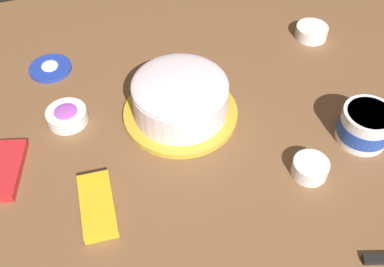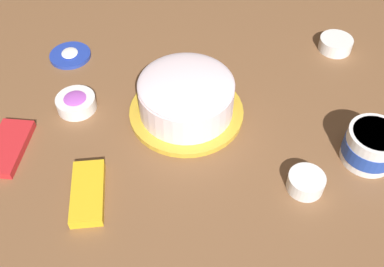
# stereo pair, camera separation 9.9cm
# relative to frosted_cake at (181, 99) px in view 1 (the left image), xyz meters

# --- Properties ---
(ground_plane) EXTENTS (1.54, 1.54, 0.00)m
(ground_plane) POSITION_rel_frosted_cake_xyz_m (0.15, -0.00, -0.05)
(ground_plane) COLOR brown
(frosted_cake) EXTENTS (0.27, 0.27, 0.11)m
(frosted_cake) POSITION_rel_frosted_cake_xyz_m (0.00, 0.00, 0.00)
(frosted_cake) COLOR gold
(frosted_cake) RESTS_ON ground_plane
(frosting_tub) EXTENTS (0.12, 0.12, 0.08)m
(frosting_tub) POSITION_rel_frosted_cake_xyz_m (0.19, 0.37, -0.01)
(frosting_tub) COLOR white
(frosting_tub) RESTS_ON ground_plane
(frosting_tub_lid) EXTENTS (0.11, 0.11, 0.02)m
(frosting_tub_lid) POSITION_rel_frosted_cake_xyz_m (-0.26, -0.29, -0.05)
(frosting_tub_lid) COLOR #233DAD
(frosting_tub_lid) RESTS_ON ground_plane
(sprinkle_bowl_orange) EXTENTS (0.08, 0.08, 0.04)m
(sprinkle_bowl_orange) POSITION_rel_frosted_cake_xyz_m (0.24, 0.22, -0.03)
(sprinkle_bowl_orange) COLOR white
(sprinkle_bowl_orange) RESTS_ON ground_plane
(sprinkle_bowl_rainbow) EXTENTS (0.09, 0.09, 0.04)m
(sprinkle_bowl_rainbow) POSITION_rel_frosted_cake_xyz_m (-0.06, -0.26, -0.03)
(sprinkle_bowl_rainbow) COLOR white
(sprinkle_bowl_rainbow) RESTS_ON ground_plane
(sprinkle_bowl_yellow) EXTENTS (0.09, 0.09, 0.03)m
(sprinkle_bowl_yellow) POSITION_rel_frosted_cake_xyz_m (-0.19, 0.44, -0.03)
(sprinkle_bowl_yellow) COLOR white
(sprinkle_bowl_yellow) RESTS_ON ground_plane
(candy_box_lower) EXTENTS (0.17, 0.11, 0.02)m
(candy_box_lower) POSITION_rel_frosted_cake_xyz_m (0.06, -0.41, -0.04)
(candy_box_lower) COLOR red
(candy_box_lower) RESTS_ON ground_plane
(candy_box_upper) EXTENTS (0.15, 0.07, 0.02)m
(candy_box_upper) POSITION_rel_frosted_cake_xyz_m (0.20, -0.23, -0.04)
(candy_box_upper) COLOR yellow
(candy_box_upper) RESTS_ON ground_plane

